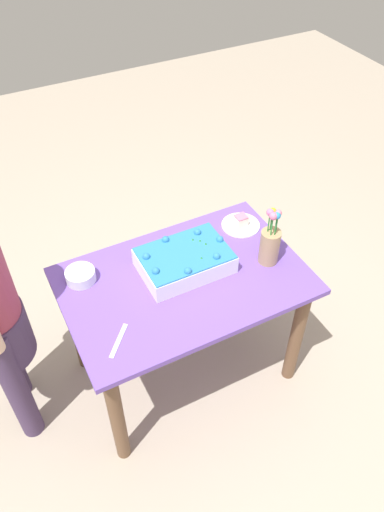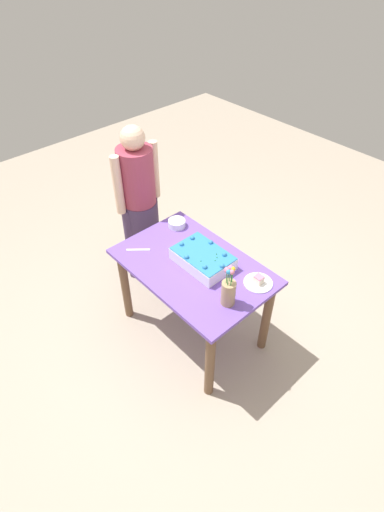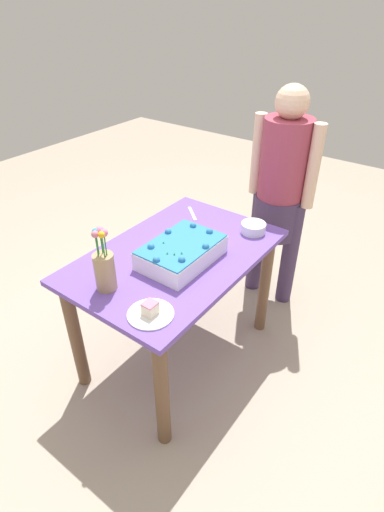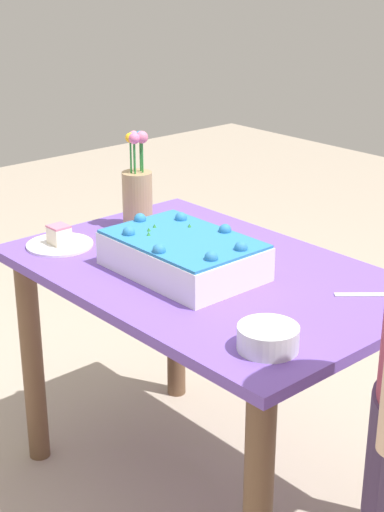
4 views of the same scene
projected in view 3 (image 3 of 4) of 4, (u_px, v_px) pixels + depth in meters
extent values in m
plane|color=#AC9D8A|center=(179.00, 352.00, 2.55)|extent=(8.00, 8.00, 0.00)
cube|color=#6D4BB2|center=(176.00, 255.00, 2.14)|extent=(1.16, 0.76, 0.03)
cylinder|color=brown|center=(188.00, 253.00, 2.83)|extent=(0.07, 0.07, 0.72)
cylinder|color=brown|center=(75.00, 336.00, 2.16)|extent=(0.07, 0.07, 0.72)
cylinder|color=brown|center=(265.00, 285.00, 2.53)|extent=(0.07, 0.07, 0.72)
cylinder|color=brown|center=(162.00, 393.00, 1.86)|extent=(0.07, 0.07, 0.72)
cube|color=white|center=(181.00, 253.00, 2.04)|extent=(0.43, 0.29, 0.10)
cube|color=#2B79BA|center=(181.00, 244.00, 2.02)|extent=(0.42, 0.29, 0.01)
sphere|color=#2B79BA|center=(156.00, 260.00, 1.88)|extent=(0.04, 0.04, 0.04)
sphere|color=#2B79BA|center=(182.00, 260.00, 1.88)|extent=(0.04, 0.04, 0.04)
sphere|color=#2B79BA|center=(206.00, 246.00, 1.98)|extent=(0.04, 0.04, 0.04)
sphere|color=#2B79BA|center=(210.00, 232.00, 2.10)|extent=(0.04, 0.04, 0.04)
sphere|color=#2B79BA|center=(193.00, 226.00, 2.15)|extent=(0.04, 0.04, 0.04)
sphere|color=#2B79BA|center=(168.00, 232.00, 2.10)|extent=(0.04, 0.04, 0.04)
sphere|color=#2B79BA|center=(151.00, 247.00, 1.98)|extent=(0.04, 0.04, 0.04)
cone|color=#2D8438|center=(164.00, 243.00, 2.01)|extent=(0.02, 0.02, 0.02)
cone|color=#2D8438|center=(182.00, 254.00, 1.93)|extent=(0.02, 0.02, 0.02)
cone|color=#2D8438|center=(167.00, 254.00, 1.93)|extent=(0.02, 0.02, 0.02)
cone|color=#2D8438|center=(174.00, 255.00, 1.92)|extent=(0.02, 0.02, 0.02)
cylinder|color=white|center=(151.00, 314.00, 1.72)|extent=(0.20, 0.20, 0.01)
cube|color=white|center=(150.00, 309.00, 1.71)|extent=(0.06, 0.06, 0.05)
cube|color=#CF708D|center=(150.00, 304.00, 1.69)|extent=(0.06, 0.06, 0.01)
cube|color=silver|center=(192.00, 213.00, 2.50)|extent=(0.13, 0.15, 0.00)
cylinder|color=tan|center=(105.00, 272.00, 1.83)|extent=(0.10, 0.10, 0.19)
cylinder|color=#2D8438|center=(97.00, 246.00, 1.74)|extent=(0.01, 0.01, 0.11)
sphere|color=#D2718C|center=(95.00, 234.00, 1.70)|extent=(0.03, 0.03, 0.03)
cylinder|color=#2D8438|center=(103.00, 246.00, 1.73)|extent=(0.01, 0.01, 0.11)
sphere|color=yellow|center=(102.00, 235.00, 1.70)|extent=(0.03, 0.03, 0.03)
cylinder|color=#2D8438|center=(105.00, 244.00, 1.75)|extent=(0.01, 0.01, 0.11)
sphere|color=pink|center=(104.00, 233.00, 1.71)|extent=(0.04, 0.04, 0.04)
cylinder|color=#2D8438|center=(101.00, 242.00, 1.76)|extent=(0.01, 0.01, 0.11)
sphere|color=#D96E8E|center=(100.00, 231.00, 1.73)|extent=(0.04, 0.04, 0.04)
cylinder|color=#2D8438|center=(97.00, 243.00, 1.75)|extent=(0.01, 0.01, 0.11)
sphere|color=#2C84C2|center=(96.00, 232.00, 1.72)|extent=(0.03, 0.03, 0.03)
cylinder|color=silver|center=(253.00, 228.00, 2.30)|extent=(0.14, 0.14, 0.06)
cylinder|color=#433254|center=(257.00, 243.00, 2.90)|extent=(0.11, 0.11, 0.78)
cylinder|color=#433254|center=(290.00, 255.00, 2.77)|extent=(0.11, 0.11, 0.78)
cylinder|color=#433254|center=(277.00, 215.00, 2.68)|extent=(0.31, 0.32, 0.28)
cylinder|color=#9D3A4F|center=(284.00, 161.00, 2.47)|extent=(0.30, 0.30, 0.52)
sphere|color=beige|center=(292.00, 102.00, 2.28)|extent=(0.20, 0.20, 0.20)
cylinder|color=beige|center=(258.00, 155.00, 2.57)|extent=(0.08, 0.08, 0.52)
cylinder|color=beige|center=(313.00, 167.00, 2.38)|extent=(0.08, 0.08, 0.52)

